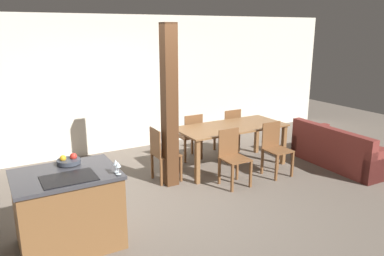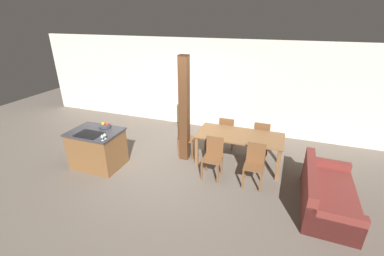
# 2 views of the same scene
# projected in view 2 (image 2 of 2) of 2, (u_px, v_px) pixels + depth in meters

# --- Properties ---
(ground_plane) EXTENTS (16.00, 16.00, 0.00)m
(ground_plane) POSITION_uv_depth(u_px,v_px,m) (166.00, 164.00, 6.20)
(ground_plane) COLOR #665B51
(wall_back) EXTENTS (11.20, 0.08, 2.70)m
(wall_back) POSITION_uv_depth(u_px,v_px,m) (200.00, 84.00, 7.85)
(wall_back) COLOR silver
(wall_back) RESTS_ON ground_plane
(kitchen_island) EXTENTS (1.13, 0.85, 0.90)m
(kitchen_island) POSITION_uv_depth(u_px,v_px,m) (97.00, 148.00, 5.97)
(kitchen_island) COLOR brown
(kitchen_island) RESTS_ON ground_plane
(fruit_bowl) EXTENTS (0.27, 0.27, 0.12)m
(fruit_bowl) POSITION_uv_depth(u_px,v_px,m) (105.00, 126.00, 5.97)
(fruit_bowl) COLOR #383D47
(fruit_bowl) RESTS_ON kitchen_island
(wine_glass_near) EXTENTS (0.07, 0.07, 0.14)m
(wine_glass_near) POSITION_uv_depth(u_px,v_px,m) (102.00, 136.00, 5.29)
(wine_glass_near) COLOR silver
(wine_glass_near) RESTS_ON kitchen_island
(wine_glass_middle) EXTENTS (0.07, 0.07, 0.14)m
(wine_glass_middle) POSITION_uv_depth(u_px,v_px,m) (104.00, 134.00, 5.36)
(wine_glass_middle) COLOR silver
(wine_glass_middle) RESTS_ON kitchen_island
(dining_table) EXTENTS (1.97, 0.90, 0.76)m
(dining_table) POSITION_uv_depth(u_px,v_px,m) (240.00, 139.00, 5.95)
(dining_table) COLOR brown
(dining_table) RESTS_ON ground_plane
(dining_chair_near_left) EXTENTS (0.40, 0.40, 0.89)m
(dining_chair_near_left) POSITION_uv_depth(u_px,v_px,m) (213.00, 156.00, 5.58)
(dining_chair_near_left) COLOR brown
(dining_chair_near_left) RESTS_ON ground_plane
(dining_chair_near_right) EXTENTS (0.40, 0.40, 0.89)m
(dining_chair_near_right) POSITION_uv_depth(u_px,v_px,m) (254.00, 164.00, 5.30)
(dining_chair_near_right) COLOR brown
(dining_chair_near_right) RESTS_ON ground_plane
(dining_chair_far_left) EXTENTS (0.40, 0.40, 0.89)m
(dining_chair_far_left) POSITION_uv_depth(u_px,v_px,m) (227.00, 132.00, 6.74)
(dining_chair_far_left) COLOR brown
(dining_chair_far_left) RESTS_ON ground_plane
(dining_chair_far_right) EXTENTS (0.40, 0.40, 0.89)m
(dining_chair_far_right) POSITION_uv_depth(u_px,v_px,m) (261.00, 137.00, 6.47)
(dining_chair_far_right) COLOR brown
(dining_chair_far_right) RESTS_ON ground_plane
(dining_chair_head_end) EXTENTS (0.40, 0.40, 0.89)m
(dining_chair_head_end) POSITION_uv_depth(u_px,v_px,m) (185.00, 137.00, 6.44)
(dining_chair_head_end) COLOR brown
(dining_chair_head_end) RESTS_ON ground_plane
(couch) EXTENTS (0.92, 1.79, 0.74)m
(couch) POSITION_uv_depth(u_px,v_px,m) (326.00, 195.00, 4.72)
(couch) COLOR maroon
(couch) RESTS_ON ground_plane
(timber_post) EXTENTS (0.21, 0.21, 2.52)m
(timber_post) POSITION_uv_depth(u_px,v_px,m) (184.00, 111.00, 5.95)
(timber_post) COLOR #4C2D19
(timber_post) RESTS_ON ground_plane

